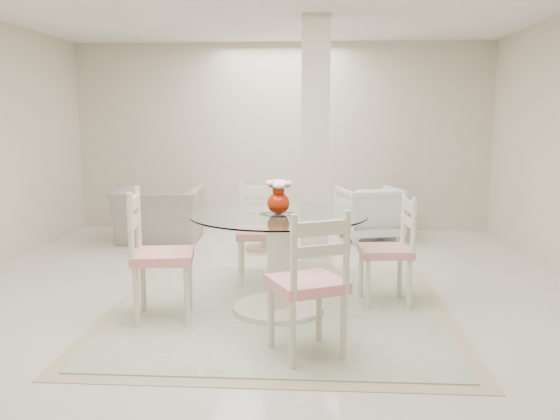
# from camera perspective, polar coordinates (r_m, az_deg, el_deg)

# --- Properties ---
(ground) EXTENTS (7.00, 7.00, 0.00)m
(ground) POSITION_cam_1_polar(r_m,az_deg,el_deg) (5.43, -2.13, -8.70)
(ground) COLOR silver
(ground) RESTS_ON ground
(room_shell) EXTENTS (6.02, 7.02, 2.71)m
(room_shell) POSITION_cam_1_polar(r_m,az_deg,el_deg) (5.17, -2.25, 11.28)
(room_shell) COLOR beige
(room_shell) RESTS_ON ground
(column) EXTENTS (0.30, 0.30, 2.70)m
(column) POSITION_cam_1_polar(r_m,az_deg,el_deg) (6.45, 3.42, 6.32)
(column) COLOR beige
(column) RESTS_ON ground
(area_rug) EXTENTS (2.91, 2.91, 0.02)m
(area_rug) POSITION_cam_1_polar(r_m,az_deg,el_deg) (5.12, -0.14, -9.71)
(area_rug) COLOR tan
(area_rug) RESTS_ON ground
(dining_table) EXTENTS (1.47, 1.47, 0.85)m
(dining_table) POSITION_cam_1_polar(r_m,az_deg,el_deg) (5.00, -0.15, -5.09)
(dining_table) COLOR beige
(dining_table) RESTS_ON ground
(red_vase) EXTENTS (0.22, 0.20, 0.29)m
(red_vase) POSITION_cam_1_polar(r_m,az_deg,el_deg) (4.89, -0.11, 1.33)
(red_vase) COLOR #A21E04
(red_vase) RESTS_ON dining_table
(dining_chair_east) EXTENTS (0.47, 0.47, 1.08)m
(dining_chair_east) POSITION_cam_1_polar(r_m,az_deg,el_deg) (5.25, 10.85, -3.02)
(dining_chair_east) COLOR beige
(dining_chair_east) RESTS_ON ground
(dining_chair_north) EXTENTS (0.47, 0.47, 1.10)m
(dining_chair_north) POSITION_cam_1_polar(r_m,az_deg,el_deg) (5.95, -2.02, -1.36)
(dining_chair_north) COLOR beige
(dining_chair_north) RESTS_ON ground
(dining_chair_west) EXTENTS (0.54, 0.54, 1.19)m
(dining_chair_west) POSITION_cam_1_polar(r_m,az_deg,el_deg) (4.86, -12.12, -3.34)
(dining_chair_west) COLOR beige
(dining_chair_west) RESTS_ON ground
(dining_chair_south) EXTENTS (0.61, 0.61, 1.15)m
(dining_chair_south) POSITION_cam_1_polar(r_m,az_deg,el_deg) (3.99, 3.05, -6.17)
(dining_chair_south) COLOR beige
(dining_chair_south) RESTS_ON ground
(recliner_taupe) EXTENTS (1.12, 0.98, 0.71)m
(recliner_taupe) POSITION_cam_1_polar(r_m,az_deg,el_deg) (8.05, -11.54, -0.47)
(recliner_taupe) COLOR gray
(recliner_taupe) RESTS_ON ground
(armchair_white) EXTENTS (0.95, 0.96, 0.72)m
(armchair_white) POSITION_cam_1_polar(r_m,az_deg,el_deg) (8.11, 8.55, -0.27)
(armchair_white) COLOR white
(armchair_white) RESTS_ON ground
(side_table) EXTENTS (0.47, 0.47, 0.49)m
(side_table) POSITION_cam_1_polar(r_m,az_deg,el_deg) (7.40, -1.58, -2.10)
(side_table) COLOR tan
(side_table) RESTS_ON ground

